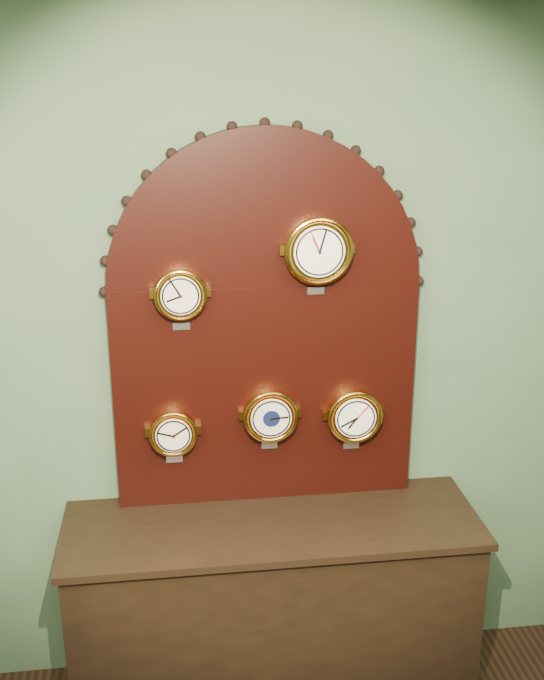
{
  "coord_description": "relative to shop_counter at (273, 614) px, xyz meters",
  "views": [
    {
      "loc": [
        -0.37,
        -0.56,
        2.55
      ],
      "look_at": [
        0.0,
        2.25,
        1.58
      ],
      "focal_mm": 43.38,
      "sensor_mm": 36.0,
      "label": 1
    }
  ],
  "objects": [
    {
      "name": "shop_counter",
      "position": [
        0.0,
        0.0,
        0.0
      ],
      "size": [
        1.6,
        0.5,
        0.8
      ],
      "primitive_type": "cube",
      "color": "black",
      "rests_on": "ground_plane"
    },
    {
      "name": "hygrometer",
      "position": [
        -0.37,
        0.15,
        0.77
      ],
      "size": [
        0.19,
        0.08,
        0.24
      ],
      "color": "orange",
      "rests_on": "display_board"
    },
    {
      "name": "tide_clock",
      "position": [
        0.35,
        0.15,
        0.8
      ],
      "size": [
        0.22,
        0.08,
        0.27
      ],
      "color": "orange",
      "rests_on": "display_board"
    },
    {
      "name": "display_board",
      "position": [
        0.0,
        0.22,
        1.23
      ],
      "size": [
        1.26,
        0.06,
        1.53
      ],
      "color": "black",
      "rests_on": "shop_counter"
    },
    {
      "name": "wall_back",
      "position": [
        0.0,
        0.27,
        1.0
      ],
      "size": [
        4.0,
        0.0,
        4.0
      ],
      "primitive_type": "plane",
      "rotation": [
        1.57,
        0.0,
        0.0
      ],
      "color": "#476545",
      "rests_on": "ground"
    },
    {
      "name": "barometer",
      "position": [
        0.01,
        0.15,
        0.82
      ],
      "size": [
        0.22,
        0.08,
        0.27
      ],
      "color": "orange",
      "rests_on": "display_board"
    },
    {
      "name": "roman_clock",
      "position": [
        -0.32,
        0.15,
        1.33
      ],
      "size": [
        0.2,
        0.08,
        0.25
      ],
      "color": "orange",
      "rests_on": "display_board"
    },
    {
      "name": "arabic_clock",
      "position": [
        0.19,
        0.15,
        1.48
      ],
      "size": [
        0.26,
        0.08,
        0.31
      ],
      "color": "orange",
      "rests_on": "display_board"
    }
  ]
}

